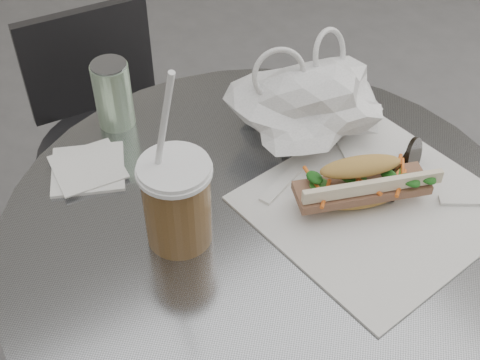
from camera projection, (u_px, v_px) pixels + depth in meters
cafe_table at (263, 333)px, 1.13m from camera, size 0.76×0.76×0.74m
chair_far at (123, 182)px, 1.60m from camera, size 0.37×0.39×0.71m
sandwich_paper at (376, 206)px, 0.96m from camera, size 0.35×0.33×0.00m
banh_mi at (360, 183)px, 0.94m from camera, size 0.25×0.17×0.08m
iced_coffee at (177, 201)px, 0.87m from camera, size 0.10×0.10×0.28m
sunglasses at (402, 171)px, 0.98m from camera, size 0.12×0.07×0.06m
plastic_bag at (311, 104)px, 1.04m from camera, size 0.24×0.19×0.12m
napkin_stack at (88, 168)px, 1.01m from camera, size 0.14×0.14×0.01m
drink_can at (113, 94)px, 1.06m from camera, size 0.06×0.06×0.11m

